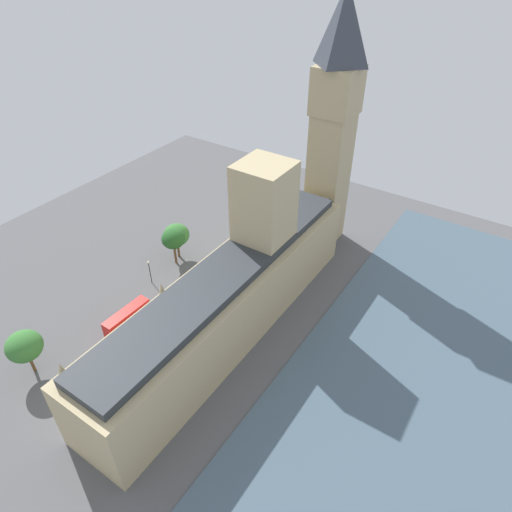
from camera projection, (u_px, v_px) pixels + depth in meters
ground_plane at (222, 325)px, 93.70m from camera, size 147.80×147.80×0.00m
river_thames at (398, 413)px, 76.88m from camera, size 42.46×133.02×0.25m
parliament_building at (234, 290)px, 88.72m from camera, size 13.79×70.16×31.94m
clock_tower at (334, 123)px, 101.40m from camera, size 9.35×9.35×59.44m
car_silver_trailing at (223, 256)px, 111.52m from camera, size 1.88×4.03×1.74m
car_blue_corner at (206, 274)px, 105.68m from camera, size 2.20×4.16×1.74m
car_dark_green_kerbside at (182, 292)px, 100.65m from camera, size 2.05×4.34×1.74m
double_decker_bus_near_tower at (127, 319)px, 91.48m from camera, size 2.85×10.56×4.75m
car_black_far_end at (90, 370)px, 83.25m from camera, size 2.00×4.19×1.74m
pedestrian_under_trees at (269, 244)px, 115.75m from camera, size 0.59×0.68×1.71m
pedestrian_opposite_hall at (149, 347)px, 88.02m from camera, size 0.65×0.57×1.54m
plane_tree_leading at (173, 239)px, 106.37m from camera, size 5.53×5.53×9.52m
plane_tree_midblock at (24, 346)px, 80.28m from camera, size 6.45×6.45×9.46m
plane_tree_by_river_gate at (177, 235)px, 108.90m from camera, size 6.22×6.22×9.14m
street_lamp_slot_10 at (149, 268)px, 102.00m from camera, size 0.56×0.56×6.25m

